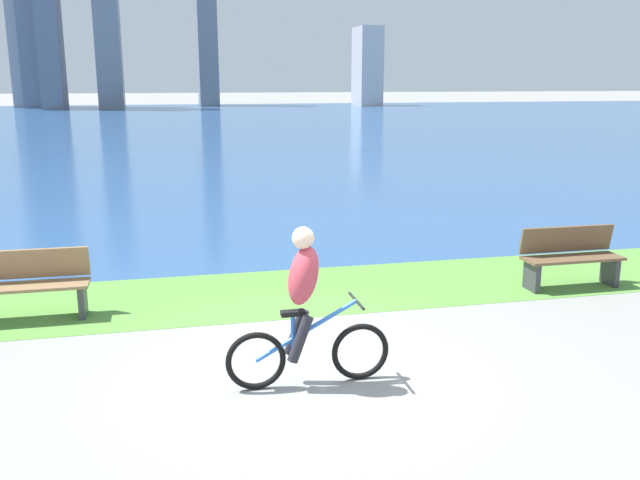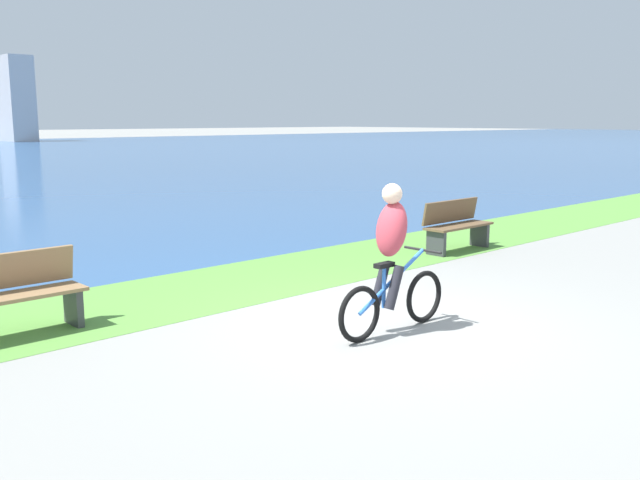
# 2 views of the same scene
# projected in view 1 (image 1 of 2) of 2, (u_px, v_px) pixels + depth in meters

# --- Properties ---
(ground_plane) EXTENTS (300.00, 300.00, 0.00)m
(ground_plane) POSITION_uv_depth(u_px,v_px,m) (314.00, 374.00, 7.18)
(ground_plane) COLOR gray
(grass_strip_bayside) EXTENTS (120.00, 2.30, 0.01)m
(grass_strip_bayside) POSITION_uv_depth(u_px,v_px,m) (272.00, 293.00, 9.88)
(grass_strip_bayside) COLOR #59933D
(grass_strip_bayside) RESTS_ON ground
(bay_water_surface) EXTENTS (300.00, 75.38, 0.00)m
(bay_water_surface) POSITION_uv_depth(u_px,v_px,m) (185.00, 124.00, 46.72)
(bay_water_surface) COLOR #2D568C
(bay_water_surface) RESTS_ON ground
(cyclist_lead) EXTENTS (1.69, 0.52, 1.65)m
(cyclist_lead) POSITION_uv_depth(u_px,v_px,m) (305.00, 307.00, 6.73)
(cyclist_lead) COLOR black
(cyclist_lead) RESTS_ON ground
(bench_near_path) EXTENTS (1.50, 0.47, 0.90)m
(bench_near_path) POSITION_uv_depth(u_px,v_px,m) (570.00, 257.00, 10.09)
(bench_near_path) COLOR brown
(bench_near_path) RESTS_ON ground
(bench_far_along_path) EXTENTS (1.50, 0.47, 0.90)m
(bench_far_along_path) POSITION_uv_depth(u_px,v_px,m) (29.00, 285.00, 8.73)
(bench_far_along_path) COLOR olive
(bench_far_along_path) RESTS_ON ground
(city_skyline_far_shore) EXTENTS (40.32, 10.68, 25.30)m
(city_skyline_far_shore) POSITION_uv_depth(u_px,v_px,m) (110.00, 11.00, 71.91)
(city_skyline_far_shore) COLOR #8C939E
(city_skyline_far_shore) RESTS_ON ground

